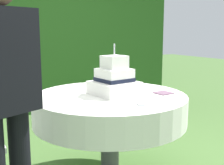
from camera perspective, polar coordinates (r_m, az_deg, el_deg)
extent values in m
cube|color=#28561E|center=(4.79, -16.94, 8.67)|extent=(5.24, 0.52, 2.40)
cylinder|color=#4C4C51|center=(2.53, -0.44, -11.13)|extent=(0.15, 0.15, 0.73)
cylinder|color=brown|center=(2.42, -0.45, -2.75)|extent=(1.23, 1.23, 0.03)
cylinder|color=white|center=(2.45, -0.44, -4.98)|extent=(1.26, 1.26, 0.23)
cube|color=white|center=(2.42, 0.45, -1.06)|extent=(0.37, 0.37, 0.11)
cube|color=white|center=(2.40, 0.45, 1.44)|extent=(0.26, 0.26, 0.11)
cube|color=black|center=(2.41, 0.45, 0.63)|extent=(0.27, 0.27, 0.03)
cube|color=white|center=(2.39, 0.45, 3.97)|extent=(0.19, 0.19, 0.11)
sphere|color=#C6599E|center=(2.58, 0.95, 1.42)|extent=(0.08, 0.08, 0.08)
cylinder|color=silver|center=(2.38, 0.46, 6.42)|extent=(0.01, 0.01, 0.10)
cylinder|color=white|center=(2.11, 6.39, -4.09)|extent=(0.12, 0.12, 0.01)
cylinder|color=white|center=(2.86, -3.23, -0.31)|extent=(0.12, 0.12, 0.01)
cube|color=#6B4C60|center=(2.50, 9.94, -2.01)|extent=(0.14, 0.14, 0.01)
cube|color=black|center=(1.63, -20.79, 3.88)|extent=(0.41, 0.31, 0.55)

